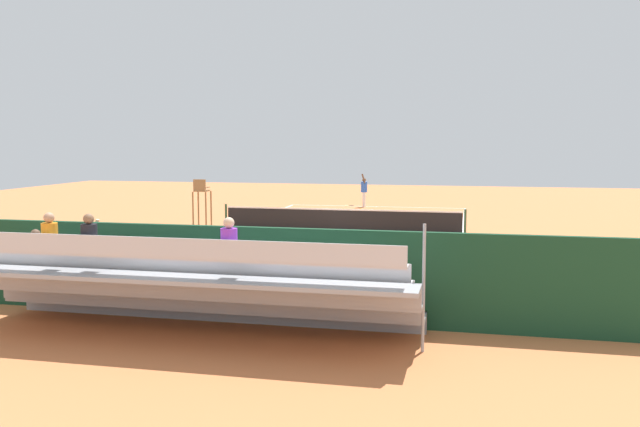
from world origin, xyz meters
name	(u,v)px	position (x,y,z in m)	size (l,w,h in m)	color
ground_plane	(341,232)	(0.00, 0.00, 0.00)	(60.00, 60.00, 0.00)	#D17542
court_line_markings	(341,232)	(0.00, -0.04, 0.00)	(10.10, 22.20, 0.01)	white
tennis_net	(341,220)	(0.00, 0.00, 0.50)	(10.30, 0.10, 1.07)	black
backdrop_wall	(219,272)	(0.00, 14.00, 1.00)	(18.00, 0.16, 2.00)	#194228
bleacher_stand	(187,287)	(0.16, 15.34, 0.95)	(9.06, 2.40, 2.48)	#9EA0A5
umpire_chair	(201,198)	(6.20, 0.08, 1.31)	(0.67, 0.67, 2.14)	olive
courtside_bench	(322,289)	(-2.13, 13.27, 0.56)	(1.80, 0.40, 0.93)	#9E754C
equipment_bag	(237,303)	(-0.19, 13.40, 0.18)	(0.90, 0.36, 0.36)	black
tennis_player	(364,189)	(0.70, -10.65, 1.02)	(0.36, 0.53, 1.93)	white
tennis_racket	(347,205)	(1.77, -11.19, 0.01)	(0.58, 0.34, 0.03)	black
tennis_ball_near	(361,209)	(0.67, -9.27, 0.03)	(0.07, 0.07, 0.07)	#CCDB33
line_judge	(90,257)	(3.68, 13.06, 1.02)	(0.42, 0.55, 1.93)	#232328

